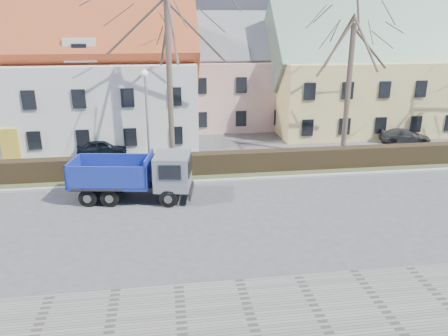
{
  "coord_description": "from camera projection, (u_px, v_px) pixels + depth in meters",
  "views": [
    {
      "loc": [
        -2.5,
        -19.71,
        9.12
      ],
      "look_at": [
        0.62,
        2.34,
        1.6
      ],
      "focal_mm": 35.0,
      "sensor_mm": 36.0,
      "label": 1
    }
  ],
  "objects": [
    {
      "name": "cart_frame",
      "position": [
        114.0,
        181.0,
        25.17
      ],
      "size": [
        0.85,
        0.6,
        0.7
      ],
      "primitive_type": null,
      "rotation": [
        0.0,
        0.0,
        0.23
      ],
      "color": "silver",
      "rests_on": "ground"
    },
    {
      "name": "grass_strip",
      "position": [
        206.0,
        172.0,
        27.54
      ],
      "size": [
        80.0,
        3.0,
        0.1
      ],
      "primitive_type": "cube",
      "color": "#394426",
      "rests_on": "ground"
    },
    {
      "name": "curb_far",
      "position": [
        208.0,
        181.0,
        26.03
      ],
      "size": [
        80.0,
        0.3,
        0.12
      ],
      "primitive_type": "cube",
      "color": "#9F9C97",
      "rests_on": "ground"
    },
    {
      "name": "ground",
      "position": [
        218.0,
        214.0,
        21.74
      ],
      "size": [
        120.0,
        120.0,
        0.0
      ],
      "primitive_type": "plane",
      "color": "#464649"
    },
    {
      "name": "building_yellow",
      "position": [
        373.0,
        79.0,
        38.45
      ],
      "size": [
        18.8,
        10.8,
        8.5
      ],
      "primitive_type": null,
      "color": "#DDC679",
      "rests_on": "ground"
    },
    {
      "name": "sidewalk_near",
      "position": [
        253.0,
        324.0,
        13.75
      ],
      "size": [
        80.0,
        5.0,
        0.08
      ],
      "primitive_type": "cube",
      "color": "slate",
      "rests_on": "ground"
    },
    {
      "name": "dump_truck",
      "position": [
        128.0,
        176.0,
        23.11
      ],
      "size": [
        6.91,
        3.46,
        2.64
      ],
      "primitive_type": null,
      "rotation": [
        0.0,
        0.0,
        -0.16
      ],
      "color": "navy",
      "rests_on": "ground"
    },
    {
      "name": "streetlight",
      "position": [
        147.0,
        122.0,
        26.8
      ],
      "size": [
        0.51,
        0.51,
        6.47
      ],
      "primitive_type": null,
      "color": "gray",
      "rests_on": "ground"
    },
    {
      "name": "building_white",
      "position": [
        24.0,
        81.0,
        33.5
      ],
      "size": [
        26.8,
        10.8,
        9.5
      ],
      "primitive_type": null,
      "color": "silver",
      "rests_on": "ground"
    },
    {
      "name": "hedge",
      "position": [
        206.0,
        164.0,
        27.16
      ],
      "size": [
        60.0,
        0.9,
        1.3
      ],
      "primitive_type": "cube",
      "color": "black",
      "rests_on": "ground"
    },
    {
      "name": "tree_2",
      "position": [
        349.0,
        78.0,
        29.28
      ],
      "size": [
        8.0,
        8.0,
        11.0
      ],
      "primitive_type": null,
      "color": "brown",
      "rests_on": "ground"
    },
    {
      "name": "building_pink",
      "position": [
        233.0,
        80.0,
        39.75
      ],
      "size": [
        10.8,
        8.8,
        8.0
      ],
      "primitive_type": null,
      "color": "#D19F94",
      "rests_on": "ground"
    },
    {
      "name": "parked_car_b",
      "position": [
        405.0,
        136.0,
        34.18
      ],
      "size": [
        4.08,
        2.59,
        1.1
      ],
      "primitive_type": "imported",
      "rotation": [
        0.0,
        0.0,
        1.27
      ],
      "color": "#323234",
      "rests_on": "ground"
    },
    {
      "name": "tree_1",
      "position": [
        169.0,
        68.0,
        27.42
      ],
      "size": [
        9.2,
        9.2,
        12.65
      ],
      "primitive_type": null,
      "color": "brown",
      "rests_on": "ground"
    },
    {
      "name": "parked_car_a",
      "position": [
        102.0,
        147.0,
        31.03
      ],
      "size": [
        3.54,
        1.59,
        1.18
      ],
      "primitive_type": "imported",
      "rotation": [
        0.0,
        0.0,
        1.63
      ],
      "color": "black",
      "rests_on": "ground"
    }
  ]
}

